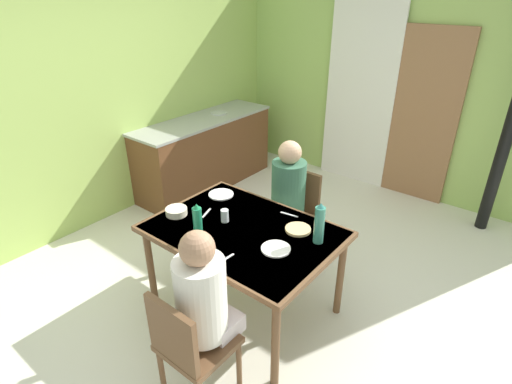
{
  "coord_description": "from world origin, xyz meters",
  "views": [
    {
      "loc": [
        1.81,
        -2.11,
        2.38
      ],
      "look_at": [
        0.16,
        -0.05,
        1.01
      ],
      "focal_mm": 28.27,
      "sensor_mm": 36.0,
      "label": 1
    }
  ],
  "objects_px": {
    "kitchen_counter": "(205,152)",
    "person_far_diner": "(288,189)",
    "chair_near_diner": "(189,345)",
    "water_bottle_green_far": "(319,224)",
    "chair_far_diner": "(295,211)",
    "dining_table": "(244,237)",
    "person_near_diner": "(203,296)",
    "water_bottle_green_near": "(198,223)",
    "serving_bowl_center": "(176,211)"
  },
  "relations": [
    {
      "from": "water_bottle_green_near",
      "to": "water_bottle_green_far",
      "type": "bearing_deg",
      "value": 36.35
    },
    {
      "from": "person_far_diner",
      "to": "chair_near_diner",
      "type": "bearing_deg",
      "value": 104.14
    },
    {
      "from": "water_bottle_green_near",
      "to": "serving_bowl_center",
      "type": "distance_m",
      "value": 0.42
    },
    {
      "from": "kitchen_counter",
      "to": "dining_table",
      "type": "bearing_deg",
      "value": -37.57
    },
    {
      "from": "kitchen_counter",
      "to": "water_bottle_green_near",
      "type": "distance_m",
      "value": 2.49
    },
    {
      "from": "kitchen_counter",
      "to": "dining_table",
      "type": "distance_m",
      "value": 2.38
    },
    {
      "from": "kitchen_counter",
      "to": "water_bottle_green_far",
      "type": "bearing_deg",
      "value": -27.42
    },
    {
      "from": "kitchen_counter",
      "to": "serving_bowl_center",
      "type": "height_order",
      "value": "kitchen_counter"
    },
    {
      "from": "chair_far_diner",
      "to": "person_near_diner",
      "type": "xyz_separation_m",
      "value": [
        0.39,
        -1.56,
        0.28
      ]
    },
    {
      "from": "dining_table",
      "to": "chair_far_diner",
      "type": "distance_m",
      "value": 0.88
    },
    {
      "from": "serving_bowl_center",
      "to": "water_bottle_green_near",
      "type": "bearing_deg",
      "value": -18.92
    },
    {
      "from": "chair_far_diner",
      "to": "water_bottle_green_near",
      "type": "xyz_separation_m",
      "value": [
        -0.07,
        -1.15,
        0.4
      ]
    },
    {
      "from": "chair_far_diner",
      "to": "person_near_diner",
      "type": "relative_size",
      "value": 1.13
    },
    {
      "from": "kitchen_counter",
      "to": "person_far_diner",
      "type": "height_order",
      "value": "person_far_diner"
    },
    {
      "from": "chair_far_diner",
      "to": "chair_near_diner",
      "type": "bearing_deg",
      "value": 103.05
    },
    {
      "from": "dining_table",
      "to": "person_far_diner",
      "type": "xyz_separation_m",
      "value": [
        -0.1,
        0.71,
        0.09
      ]
    },
    {
      "from": "chair_far_diner",
      "to": "person_near_diner",
      "type": "height_order",
      "value": "person_near_diner"
    },
    {
      "from": "dining_table",
      "to": "chair_near_diner",
      "type": "bearing_deg",
      "value": -70.71
    },
    {
      "from": "serving_bowl_center",
      "to": "water_bottle_green_far",
      "type": "bearing_deg",
      "value": 19.01
    },
    {
      "from": "water_bottle_green_far",
      "to": "kitchen_counter",
      "type": "bearing_deg",
      "value": 152.58
    },
    {
      "from": "chair_near_diner",
      "to": "water_bottle_green_far",
      "type": "height_order",
      "value": "water_bottle_green_far"
    },
    {
      "from": "chair_far_diner",
      "to": "kitchen_counter",
      "type": "bearing_deg",
      "value": -18.52
    },
    {
      "from": "dining_table",
      "to": "water_bottle_green_far",
      "type": "height_order",
      "value": "water_bottle_green_far"
    },
    {
      "from": "kitchen_counter",
      "to": "chair_near_diner",
      "type": "xyz_separation_m",
      "value": [
        2.18,
        -2.3,
        0.05
      ]
    },
    {
      "from": "person_near_diner",
      "to": "person_far_diner",
      "type": "height_order",
      "value": "same"
    },
    {
      "from": "person_near_diner",
      "to": "water_bottle_green_near",
      "type": "bearing_deg",
      "value": 137.97
    },
    {
      "from": "dining_table",
      "to": "person_near_diner",
      "type": "height_order",
      "value": "person_near_diner"
    },
    {
      "from": "kitchen_counter",
      "to": "person_far_diner",
      "type": "bearing_deg",
      "value": -22.36
    },
    {
      "from": "kitchen_counter",
      "to": "chair_near_diner",
      "type": "distance_m",
      "value": 3.17
    },
    {
      "from": "dining_table",
      "to": "water_bottle_green_far",
      "type": "xyz_separation_m",
      "value": [
        0.52,
        0.2,
        0.22
      ]
    },
    {
      "from": "dining_table",
      "to": "person_far_diner",
      "type": "distance_m",
      "value": 0.73
    },
    {
      "from": "water_bottle_green_near",
      "to": "chair_near_diner",
      "type": "bearing_deg",
      "value": -50.13
    },
    {
      "from": "chair_near_diner",
      "to": "water_bottle_green_near",
      "type": "distance_m",
      "value": 0.82
    },
    {
      "from": "water_bottle_green_near",
      "to": "serving_bowl_center",
      "type": "relative_size",
      "value": 1.69
    },
    {
      "from": "chair_near_diner",
      "to": "water_bottle_green_far",
      "type": "bearing_deg",
      "value": 78.22
    },
    {
      "from": "chair_far_diner",
      "to": "serving_bowl_center",
      "type": "height_order",
      "value": "chair_far_diner"
    },
    {
      "from": "water_bottle_green_far",
      "to": "person_far_diner",
      "type": "bearing_deg",
      "value": 140.27
    },
    {
      "from": "person_near_diner",
      "to": "water_bottle_green_near",
      "type": "distance_m",
      "value": 0.63
    },
    {
      "from": "chair_far_diner",
      "to": "water_bottle_green_near",
      "type": "distance_m",
      "value": 1.21
    },
    {
      "from": "dining_table",
      "to": "serving_bowl_center",
      "type": "xyz_separation_m",
      "value": [
        -0.55,
        -0.16,
        0.1
      ]
    },
    {
      "from": "kitchen_counter",
      "to": "serving_bowl_center",
      "type": "relative_size",
      "value": 11.38
    },
    {
      "from": "dining_table",
      "to": "person_far_diner",
      "type": "bearing_deg",
      "value": 97.7
    },
    {
      "from": "chair_near_diner",
      "to": "person_far_diner",
      "type": "height_order",
      "value": "person_far_diner"
    },
    {
      "from": "chair_far_diner",
      "to": "serving_bowl_center",
      "type": "distance_m",
      "value": 1.15
    },
    {
      "from": "dining_table",
      "to": "person_near_diner",
      "type": "distance_m",
      "value": 0.78
    },
    {
      "from": "kitchen_counter",
      "to": "serving_bowl_center",
      "type": "distance_m",
      "value": 2.12
    },
    {
      "from": "chair_far_diner",
      "to": "dining_table",
      "type": "bearing_deg",
      "value": 96.48
    },
    {
      "from": "person_near_diner",
      "to": "water_bottle_green_far",
      "type": "distance_m",
      "value": 0.95
    },
    {
      "from": "chair_near_diner",
      "to": "water_bottle_green_near",
      "type": "height_order",
      "value": "water_bottle_green_near"
    },
    {
      "from": "dining_table",
      "to": "chair_near_diner",
      "type": "distance_m",
      "value": 0.92
    }
  ]
}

